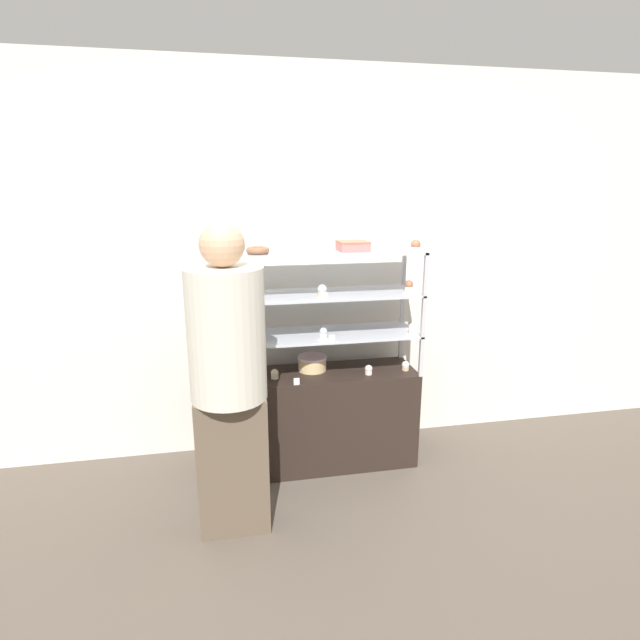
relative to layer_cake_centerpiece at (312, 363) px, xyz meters
The scene contains 27 objects.
ground_plane 0.71m from the layer_cake_centerpiece, 51.55° to the right, with size 20.00×20.00×0.00m, color brown.
back_wall 0.66m from the layer_cake_centerpiece, 81.79° to the left, with size 8.00×0.05×2.60m.
display_base 0.38m from the layer_cake_centerpiece, 51.55° to the right, with size 1.26×0.40×0.65m.
display_riser_lower 0.21m from the layer_cake_centerpiece, 51.55° to the right, with size 1.26×0.40×0.26m.
display_riser_middle 0.47m from the layer_cake_centerpiece, 51.55° to the right, with size 1.26×0.40×0.26m.
display_riser_upper 0.73m from the layer_cake_centerpiece, 51.55° to the right, with size 1.26×0.40×0.26m.
layer_cake_centerpiece is the anchor object (origin of this frame).
sheet_cake_frosted 0.81m from the layer_cake_centerpiece, 10.24° to the right, with size 0.19×0.18×0.06m.
cupcake_0 0.56m from the layer_cake_centerpiece, 163.32° to the right, with size 0.05×0.05×0.06m.
cupcake_1 0.28m from the layer_cake_centerpiece, 158.27° to the right, with size 0.05×0.05×0.06m.
cupcake_2 0.38m from the layer_cake_centerpiece, 22.81° to the right, with size 0.05×0.05×0.06m.
cupcake_3 0.62m from the layer_cake_centerpiece, 11.27° to the right, with size 0.05×0.05×0.06m.
price_tag_0 0.27m from the layer_cake_centerpiece, 120.84° to the right, with size 0.04×0.00×0.04m.
cupcake_4 0.61m from the layer_cake_centerpiece, 164.32° to the right, with size 0.05×0.05×0.07m.
cupcake_5 0.29m from the layer_cake_centerpiece, 71.67° to the right, with size 0.05×0.05×0.07m.
cupcake_6 0.69m from the layer_cake_centerpiece, 13.65° to the right, with size 0.05×0.05×0.07m.
price_tag_1 0.34m from the layer_cake_centerpiece, 70.86° to the right, with size 0.04×0.00×0.04m.
cupcake_7 0.76m from the layer_cake_centerpiece, 163.94° to the right, with size 0.06×0.06×0.07m.
cupcake_8 0.53m from the layer_cake_centerpiece, 70.52° to the right, with size 0.06×0.06×0.07m.
cupcake_9 0.81m from the layer_cake_centerpiece, ahead, with size 0.06×0.06×0.07m.
price_tag_2 0.55m from the layer_cake_centerpiece, 81.53° to the right, with size 0.04×0.00×0.04m.
cupcake_10 0.95m from the layer_cake_centerpiece, 169.55° to the right, with size 0.06×0.06×0.07m.
cupcake_11 0.79m from the layer_cake_centerpiece, 66.03° to the right, with size 0.06×0.06×0.07m.
cupcake_12 1.01m from the layer_cake_centerpiece, 13.10° to the right, with size 0.06×0.06×0.07m.
price_tag_3 0.89m from the layer_cake_centerpiece, 31.41° to the right, with size 0.04×0.00×0.04m.
donut_glazed 0.84m from the layer_cake_centerpiece, 168.08° to the right, with size 0.14×0.14×0.04m.
customer_figure 0.85m from the layer_cake_centerpiece, 131.11° to the right, with size 0.39×0.39×1.68m.
Camera 1 is at (-0.59, -3.01, 1.84)m, focal length 28.00 mm.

